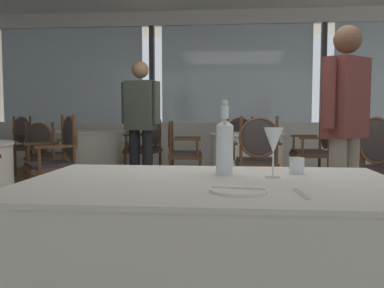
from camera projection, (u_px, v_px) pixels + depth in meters
name	position (u px, v px, depth m)	size (l,w,h in m)	color
ground_plane	(241.00, 235.00, 3.39)	(13.66, 13.66, 0.00)	#756047
window_wall_far	(236.00, 107.00, 7.22)	(9.61, 0.14, 2.81)	silver
foreground_table	(210.00, 268.00, 1.70)	(1.54, 0.95, 0.73)	silver
side_plate	(238.00, 190.00, 1.45)	(0.21, 0.21, 0.01)	white
butter_knife	(238.00, 189.00, 1.44)	(0.19, 0.02, 0.00)	silver
dinner_fork	(301.00, 193.00, 1.40)	(0.19, 0.02, 0.00)	silver
water_bottle	(225.00, 144.00, 1.86)	(0.08, 0.08, 0.34)	white
wine_glass	(273.00, 141.00, 1.74)	(0.09, 0.09, 0.22)	white
water_tumbler	(297.00, 165.00, 1.87)	(0.07, 0.07, 0.07)	white
background_table_0	(86.00, 154.00, 6.39)	(1.23, 1.23, 0.73)	silver
dining_chair_0_0	(116.00, 138.00, 7.38)	(0.59, 0.54, 0.95)	brown
dining_chair_0_1	(29.00, 141.00, 6.65)	(0.54, 0.59, 0.96)	brown
dining_chair_0_2	(46.00, 150.00, 5.37)	(0.59, 0.54, 0.90)	brown
dining_chair_0_3	(148.00, 144.00, 6.10)	(0.54, 0.59, 0.92)	brown
dining_chair_1_0	(383.00, 149.00, 5.24)	(0.64, 0.62, 0.93)	brown
dining_chair_2_2	(59.00, 154.00, 4.31)	(0.65, 0.66, 0.99)	brown
background_table_3	(247.00, 160.00, 5.63)	(1.03, 1.03, 0.73)	silver
dining_chair_3_0	(257.00, 153.00, 4.67)	(0.56, 0.50, 0.98)	brown
dining_chair_3_1	(316.00, 147.00, 5.60)	(0.50, 0.56, 0.94)	brown
dining_chair_3_2	(241.00, 141.00, 6.55)	(0.56, 0.50, 0.95)	brown
dining_chair_3_3	(180.00, 148.00, 5.63)	(0.50, 0.56, 0.90)	brown
diner_person_0	(141.00, 119.00, 5.02)	(0.51, 0.29, 1.64)	black
diner_person_1	(345.00, 120.00, 3.15)	(0.41, 0.39, 1.68)	gray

